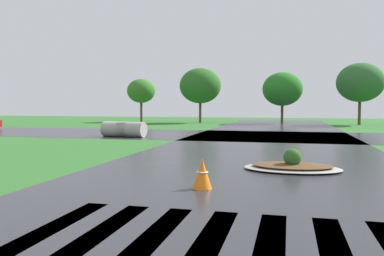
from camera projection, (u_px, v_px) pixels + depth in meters
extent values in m
cube|color=#2B2B30|center=(250.00, 172.00, 12.11)|extent=(10.36, 80.00, 0.01)
cube|color=#2B2B30|center=(271.00, 136.00, 25.84)|extent=(90.00, 9.32, 0.01)
cube|color=white|center=(50.00, 229.00, 6.58)|extent=(0.45, 3.46, 0.01)
cube|color=white|center=(99.00, 233.00, 6.36)|extent=(0.45, 3.46, 0.01)
cube|color=white|center=(152.00, 238.00, 6.15)|extent=(0.45, 3.46, 0.01)
cube|color=white|center=(209.00, 242.00, 5.93)|extent=(0.45, 3.46, 0.01)
cube|color=white|center=(270.00, 248.00, 5.72)|extent=(0.45, 3.46, 0.01)
cube|color=white|center=(335.00, 253.00, 5.51)|extent=(0.45, 3.46, 0.01)
ellipsoid|color=#9E9B93|center=(292.00, 168.00, 12.48)|extent=(3.05, 1.99, 0.12)
ellipsoid|color=brown|center=(292.00, 165.00, 12.48)|extent=(2.50, 1.63, 0.10)
sphere|color=#2D6023|center=(292.00, 157.00, 12.46)|extent=(0.56, 0.56, 0.56)
cylinder|color=#9E9B93|center=(116.00, 129.00, 25.36)|extent=(1.88, 1.19, 0.98)
cylinder|color=#9E9B93|center=(131.00, 129.00, 24.97)|extent=(1.88, 1.19, 0.98)
cone|color=orange|center=(202.00, 174.00, 9.71)|extent=(0.48, 0.48, 0.75)
torus|color=white|center=(202.00, 172.00, 9.71)|extent=(0.29, 0.29, 0.04)
cube|color=orange|center=(202.00, 188.00, 9.73)|extent=(0.36, 0.36, 0.03)
cylinder|color=#4C3823|center=(141.00, 111.00, 46.84)|extent=(0.28, 0.28, 2.49)
ellipsoid|color=#346F25|center=(141.00, 91.00, 46.69)|extent=(3.32, 3.32, 2.82)
cylinder|color=#4C3823|center=(200.00, 112.00, 44.38)|extent=(0.28, 0.28, 2.53)
ellipsoid|color=#296221|center=(200.00, 86.00, 44.21)|extent=(4.63, 4.63, 3.93)
cylinder|color=#4C3823|center=(282.00, 113.00, 42.75)|extent=(0.28, 0.28, 2.23)
ellipsoid|color=#247023|center=(282.00, 89.00, 42.60)|extent=(4.27, 4.27, 3.63)
cylinder|color=#4C3823|center=(359.00, 112.00, 39.75)|extent=(0.28, 0.28, 2.65)
ellipsoid|color=#2D622D|center=(360.00, 82.00, 39.57)|extent=(4.62, 4.62, 3.92)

